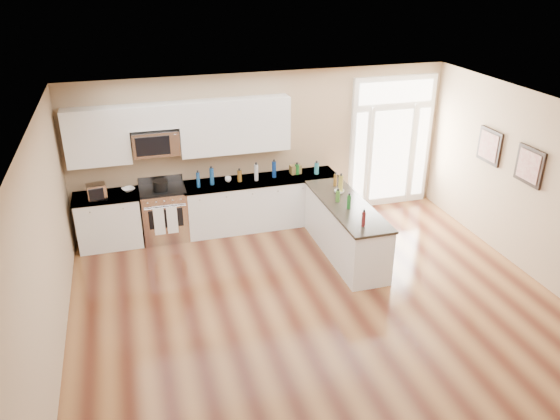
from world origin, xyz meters
The scene contains 20 objects.
ground centered at (0.00, 0.00, 0.00)m, with size 8.00×8.00×0.00m, color #482014.
room_shell centered at (0.00, 0.00, 1.71)m, with size 8.00×8.00×8.00m.
back_cabinet_left centered at (-2.87, 3.69, 0.44)m, with size 1.10×0.66×0.94m.
back_cabinet_right centered at (-0.16, 3.69, 0.44)m, with size 2.85×0.66×0.94m.
peninsula_cabinet centered at (0.93, 2.24, 0.43)m, with size 0.69×2.32×0.94m.
upper_cabinet_left centered at (-2.88, 3.83, 1.93)m, with size 1.04×0.33×0.95m, color white.
upper_cabinet_right centered at (-0.57, 3.83, 1.93)m, with size 1.94×0.33×0.95m, color white.
upper_cabinet_short centered at (-1.95, 3.83, 2.20)m, with size 0.82×0.33×0.40m, color white.
microwave centered at (-1.95, 3.80, 1.76)m, with size 0.78×0.41×0.42m.
entry_door centered at (2.55, 3.95, 1.30)m, with size 1.70×0.10×2.60m.
wall_art_near centered at (3.47, 2.20, 1.70)m, with size 0.05×0.58×0.58m.
wall_art_far centered at (3.47, 1.20, 1.70)m, with size 0.05×0.58×0.58m.
kitchen_range centered at (-1.92, 3.69, 0.48)m, with size 0.78×0.69×1.08m.
stockpot centered at (-1.95, 3.62, 1.05)m, with size 0.25×0.25×0.20m, color black.
toaster_oven centered at (-3.00, 3.57, 1.07)m, with size 0.30×0.24×0.26m, color silver.
cardboard_box centered at (0.53, 3.77, 1.02)m, with size 0.20×0.14×0.16m, color brown.
bowl_left centered at (-2.49, 3.78, 0.97)m, with size 0.21×0.21×0.05m, color white.
bowl_peninsula centered at (0.97, 2.68, 0.97)m, with size 0.17×0.17×0.05m, color white.
cup_counter centered at (-0.75, 3.71, 0.99)m, with size 0.11×0.11×0.09m, color white.
counter_bottles centered at (0.19, 3.22, 1.07)m, with size 2.38×2.40×0.30m.
Camera 1 is at (-2.39, -5.27, 4.61)m, focal length 35.00 mm.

